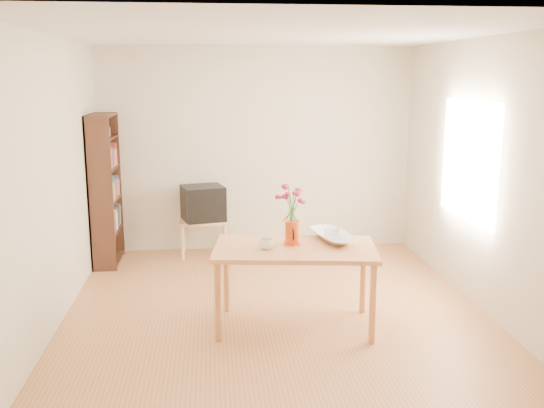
{
  "coord_description": "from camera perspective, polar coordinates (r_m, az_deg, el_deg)",
  "views": [
    {
      "loc": [
        -0.59,
        -5.49,
        2.24
      ],
      "look_at": [
        0.0,
        0.3,
        1.0
      ],
      "focal_mm": 40.0,
      "sensor_mm": 36.0,
      "label": 1
    }
  ],
  "objects": [
    {
      "name": "table",
      "position": [
        5.41,
        2.18,
        -4.87
      ],
      "size": [
        1.52,
        1.0,
        0.75
      ],
      "rotation": [
        0.0,
        0.0,
        -0.13
      ],
      "color": "#B66E3E",
      "rests_on": "ground"
    },
    {
      "name": "teacup_a",
      "position": [
        5.57,
        5.35,
        -1.82
      ],
      "size": [
        0.1,
        0.1,
        0.06
      ],
      "primitive_type": "imported",
      "rotation": [
        0.0,
        0.0,
        0.87
      ],
      "color": "white",
      "rests_on": "bowl"
    },
    {
      "name": "tv_stand",
      "position": [
        7.69,
        -6.46,
        -2.0
      ],
      "size": [
        0.6,
        0.45,
        0.46
      ],
      "color": "tan",
      "rests_on": "ground"
    },
    {
      "name": "television",
      "position": [
        7.64,
        -6.51,
        0.15
      ],
      "size": [
        0.59,
        0.56,
        0.43
      ],
      "rotation": [
        0.0,
        0.0,
        0.25
      ],
      "color": "black",
      "rests_on": "tv_stand"
    },
    {
      "name": "pitcher",
      "position": [
        5.44,
        1.9,
        -2.81
      ],
      "size": [
        0.14,
        0.22,
        0.22
      ],
      "rotation": [
        0.0,
        0.0,
        -0.02
      ],
      "color": "#D33F0C",
      "rests_on": "table"
    },
    {
      "name": "room",
      "position": [
        5.61,
        0.6,
        2.39
      ],
      "size": [
        4.5,
        4.5,
        4.5
      ],
      "color": "#A16539",
      "rests_on": "ground"
    },
    {
      "name": "flowers",
      "position": [
        5.37,
        1.93,
        0.13
      ],
      "size": [
        0.25,
        0.25,
        0.35
      ],
      "primitive_type": null,
      "color": "#B82B4A",
      "rests_on": "pitcher"
    },
    {
      "name": "bookshelf",
      "position": [
        7.48,
        -15.37,
        0.81
      ],
      "size": [
        0.28,
        0.7,
        1.8
      ],
      "color": "black",
      "rests_on": "ground"
    },
    {
      "name": "teacup_b",
      "position": [
        5.61,
        6.16,
        -1.73
      ],
      "size": [
        0.1,
        0.1,
        0.07
      ],
      "primitive_type": "imported",
      "rotation": [
        0.0,
        0.0,
        2.03
      ],
      "color": "white",
      "rests_on": "bowl"
    },
    {
      "name": "bowl",
      "position": [
        5.57,
        5.76,
        -1.39
      ],
      "size": [
        0.51,
        0.51,
        0.41
      ],
      "primitive_type": "imported",
      "rotation": [
        0.0,
        0.0,
        0.22
      ],
      "color": "white",
      "rests_on": "table"
    },
    {
      "name": "mug",
      "position": [
        5.3,
        -0.53,
        -3.79
      ],
      "size": [
        0.14,
        0.14,
        0.09
      ],
      "primitive_type": "imported",
      "rotation": [
        0.0,
        0.0,
        2.97
      ],
      "color": "white",
      "rests_on": "table"
    }
  ]
}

